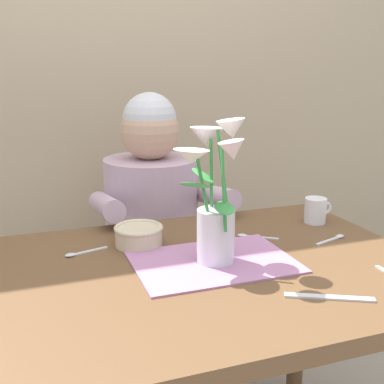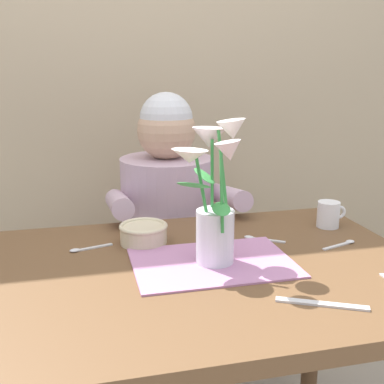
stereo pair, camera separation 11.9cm
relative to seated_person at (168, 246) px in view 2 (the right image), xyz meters
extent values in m
cube|color=tan|center=(-0.07, 0.43, 0.69)|extent=(4.00, 0.10, 2.50)
cube|color=brown|center=(-0.07, -0.62, 0.16)|extent=(1.20, 0.80, 0.04)
cylinder|color=brown|center=(0.47, -0.28, -0.21)|extent=(0.06, 0.06, 0.70)
cylinder|color=#4C4C56|center=(0.00, 0.00, -0.36)|extent=(0.30, 0.30, 0.40)
cylinder|color=#BC9EB2|center=(0.00, 0.00, 0.09)|extent=(0.34, 0.34, 0.50)
sphere|color=tan|center=(0.00, 0.00, 0.44)|extent=(0.21, 0.21, 0.21)
sphere|color=silver|center=(0.00, 0.00, 0.48)|extent=(0.19, 0.19, 0.19)
cylinder|color=#BC9EB2|center=(-0.19, -0.14, 0.22)|extent=(0.07, 0.33, 0.12)
cylinder|color=#BC9EB2|center=(0.19, -0.14, 0.22)|extent=(0.07, 0.33, 0.12)
cube|color=#B275A3|center=(0.00, -0.60, 0.18)|extent=(0.40, 0.28, 0.00)
cylinder|color=silver|center=(0.01, -0.60, 0.25)|extent=(0.09, 0.09, 0.14)
cylinder|color=#388E42|center=(0.03, -0.60, 0.39)|extent=(0.02, 0.06, 0.23)
cone|color=white|center=(0.05, -0.59, 0.51)|extent=(0.10, 0.10, 0.06)
sphere|color=#E5D14C|center=(0.05, -0.59, 0.52)|extent=(0.02, 0.02, 0.02)
cylinder|color=#388E42|center=(0.01, -0.56, 0.38)|extent=(0.01, 0.03, 0.21)
cone|color=silver|center=(0.01, -0.53, 0.49)|extent=(0.12, 0.12, 0.05)
sphere|color=#E5D14C|center=(0.01, -0.53, 0.49)|extent=(0.02, 0.02, 0.02)
cylinder|color=#388E42|center=(-0.03, -0.60, 0.36)|extent=(0.04, 0.03, 0.18)
cone|color=white|center=(-0.06, -0.60, 0.45)|extent=(0.11, 0.11, 0.04)
sphere|color=#E5D14C|center=(-0.06, -0.60, 0.46)|extent=(0.02, 0.02, 0.02)
cylinder|color=#388E42|center=(0.01, -0.64, 0.37)|extent=(0.02, 0.06, 0.20)
cone|color=silver|center=(0.02, -0.67, 0.47)|extent=(0.09, 0.08, 0.05)
sphere|color=#E5D14C|center=(0.02, -0.67, 0.48)|extent=(0.02, 0.02, 0.02)
ellipsoid|color=#388E42|center=(-0.01, -0.54, 0.39)|extent=(0.06, 0.10, 0.04)
ellipsoid|color=#388E42|center=(-0.05, -0.62, 0.39)|extent=(0.10, 0.06, 0.04)
ellipsoid|color=#388E42|center=(0.00, -0.66, 0.34)|extent=(0.05, 0.09, 0.02)
cylinder|color=beige|center=(-0.15, -0.42, 0.20)|extent=(0.13, 0.13, 0.05)
torus|color=beige|center=(-0.15, -0.42, 0.23)|extent=(0.14, 0.14, 0.01)
cube|color=silver|center=(0.16, -0.87, 0.18)|extent=(0.18, 0.10, 0.00)
cylinder|color=silver|center=(0.43, -0.41, 0.22)|extent=(0.07, 0.07, 0.08)
torus|color=silver|center=(0.46, -0.41, 0.22)|extent=(0.04, 0.01, 0.04)
cube|color=silver|center=(0.20, -0.48, 0.18)|extent=(0.09, 0.06, 0.00)
ellipsoid|color=silver|center=(0.15, -0.45, 0.18)|extent=(0.03, 0.03, 0.01)
cube|color=silver|center=(0.36, -0.57, 0.18)|extent=(0.10, 0.04, 0.00)
ellipsoid|color=silver|center=(0.42, -0.55, 0.18)|extent=(0.03, 0.03, 0.01)
cube|color=silver|center=(-0.28, -0.42, 0.18)|extent=(0.10, 0.04, 0.00)
ellipsoid|color=silver|center=(-0.34, -0.44, 0.18)|extent=(0.03, 0.03, 0.01)
camera|label=1|loc=(-0.43, -1.65, 0.66)|focal=45.10mm
camera|label=2|loc=(-0.32, -1.69, 0.66)|focal=45.10mm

